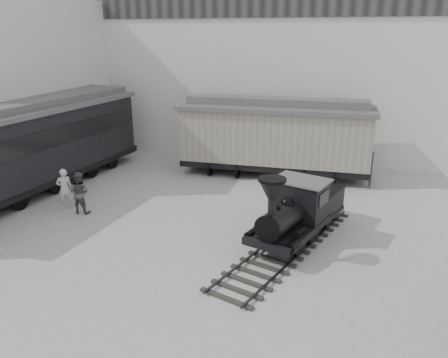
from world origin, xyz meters
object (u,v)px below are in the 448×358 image
(visitor_a, at_px, (65,189))
(locomotive, at_px, (296,214))
(boxcar, at_px, (275,135))
(passenger_coach, at_px, (23,148))
(visitor_b, at_px, (79,193))

(visitor_a, bearing_deg, locomotive, 136.97)
(locomotive, height_order, visitor_a, locomotive)
(locomotive, relative_size, visitor_a, 4.65)
(locomotive, height_order, boxcar, boxcar)
(boxcar, distance_m, passenger_coach, 12.24)
(visitor_b, bearing_deg, locomotive, 176.65)
(passenger_coach, height_order, visitor_a, passenger_coach)
(boxcar, relative_size, visitor_a, 5.64)
(boxcar, xyz_separation_m, passenger_coach, (-10.55, -6.21, 0.08))
(visitor_a, height_order, visitor_b, visitor_b)
(boxcar, distance_m, visitor_b, 10.25)
(visitor_a, bearing_deg, boxcar, -177.77)
(boxcar, relative_size, visitor_b, 5.61)
(boxcar, distance_m, visitor_a, 10.69)
(boxcar, relative_size, passenger_coach, 0.66)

